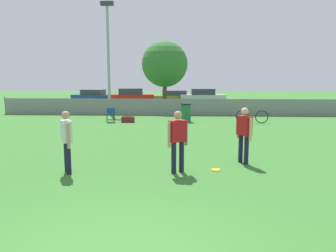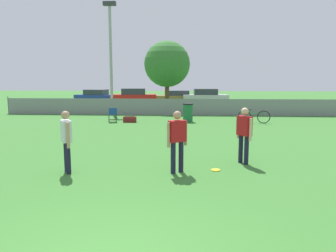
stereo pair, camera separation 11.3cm
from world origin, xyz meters
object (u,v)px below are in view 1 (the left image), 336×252
Objects in this scene: parked_car_silver at (203,97)px; tree_near_pole at (165,64)px; player_receiver_white at (67,137)px; frisbee_disc at (216,170)px; gear_bag_sideline at (128,119)px; parked_car_red at (131,97)px; trash_bin at (186,112)px; light_pole at (108,47)px; parked_car_tan at (174,97)px; player_defender_red at (244,131)px; player_thrower_red at (178,137)px; parked_car_blue at (93,97)px; bicycle_sideline at (252,116)px; folding_chair_sideline at (111,114)px.

tree_near_pole is at bearing -119.86° from parked_car_silver.
parked_car_silver is (4.61, 23.14, -0.24)m from player_receiver_white.
frisbee_disc is 0.36× the size of gear_bag_sideline.
frisbee_disc is 0.06× the size of parked_car_red.
parked_car_red is (-5.28, 12.39, 0.19)m from trash_bin.
light_pole is 1.74× the size of parked_car_red.
light_pole is 10.08m from parked_car_tan.
parked_car_tan is at bearing 81.29° from gear_bag_sideline.
player_defender_red is at bearing 43.16° from frisbee_disc.
trash_bin is 1.50× the size of gear_bag_sideline.
player_thrower_red is at bearing -97.53° from parked_car_tan.
gear_bag_sideline is at bearing 73.11° from player_thrower_red.
parked_car_blue is 10.81m from parked_car_silver.
gear_bag_sideline is at bearing 177.50° from player_defender_red.
player_receiver_white is at bearing -107.12° from player_defender_red.
parked_car_tan reaches higher than gear_bag_sideline.
trash_bin is 0.24× the size of parked_car_silver.
player_thrower_red is at bearing -60.56° from parked_car_blue.
player_thrower_red is at bearing -164.87° from frisbee_disc.
bicycle_sideline is 0.42× the size of parked_car_blue.
tree_near_pole reaches higher than trash_bin.
gear_bag_sideline is (-3.28, -0.45, -0.37)m from trash_bin.
player_thrower_red is 2.18m from player_defender_red.
tree_near_pole is 7.47m from parked_car_tan.
parked_car_red is at bearing 179.00° from parked_car_silver.
frisbee_disc is at bearing -94.96° from parked_car_tan.
tree_near_pole is 5.00× the size of trash_bin.
player_defender_red is 2.34× the size of gear_bag_sideline.
parked_car_silver is at bearing 83.04° from trash_bin.
folding_chair_sideline is 1.16× the size of gear_bag_sideline.
parked_car_silver is at bearing 88.20° from frisbee_disc.
parked_car_blue is at bearing 164.01° from player_receiver_white.
gear_bag_sideline is at bearing 150.77° from player_receiver_white.
frisbee_disc is 22.69m from parked_car_silver.
light_pole reaches higher than player_defender_red.
gear_bag_sideline is (-6.92, -0.04, -0.21)m from bicycle_sideline.
parked_car_tan reaches higher than folding_chair_sideline.
trash_bin is at bearing 54.61° from player_thrower_red.
tree_near_pole reaches higher than gear_bag_sideline.
light_pole is 1.73× the size of parked_car_tan.
trash_bin is at bearing -74.73° from parked_car_red.
folding_chair_sideline is (-2.63, -6.71, -3.02)m from tree_near_pole.
parked_car_tan is at bearing 155.24° from player_defender_red.
player_defender_red is (4.76, 1.27, 0.00)m from player_receiver_white.
bicycle_sideline is (2.82, 9.59, 0.35)m from frisbee_disc.
tree_near_pole is 7.66m from parked_car_silver.
frisbee_disc is 23.26m from parked_car_tan.
player_receiver_white is 10.13m from folding_chair_sideline.
frisbee_disc is 0.06× the size of parked_car_blue.
parked_car_blue reaches higher than folding_chair_sideline.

